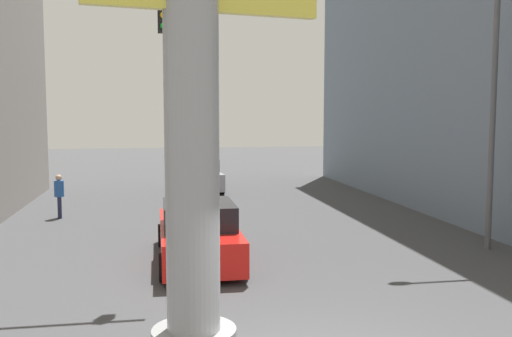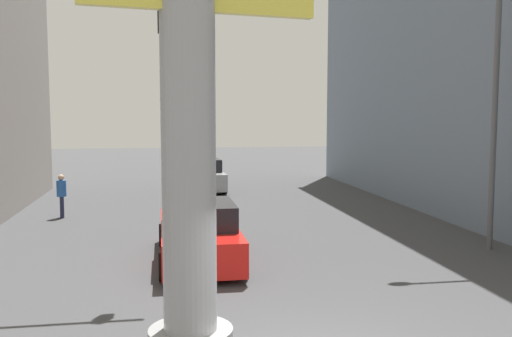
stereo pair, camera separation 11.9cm
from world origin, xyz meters
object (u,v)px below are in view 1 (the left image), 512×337
neon_sign_pole (191,5)px  car_lead (198,234)px  pedestrian_far_left (59,193)px  traffic_light_mast (16,78)px  street_lamp (480,86)px  car_far (198,175)px

neon_sign_pole → car_lead: neon_sign_pole is taller
neon_sign_pole → pedestrian_far_left: bearing=106.5°
neon_sign_pole → traffic_light_mast: neon_sign_pole is taller
neon_sign_pole → street_lamp: bearing=37.7°
pedestrian_far_left → car_far: bearing=50.8°
street_lamp → car_lead: 8.55m
traffic_light_mast → car_lead: 5.68m
neon_sign_pole → pedestrian_far_left: neon_sign_pole is taller
street_lamp → traffic_light_mast: size_ratio=1.17×
pedestrian_far_left → neon_sign_pole: bearing=-73.5°
car_far → pedestrian_far_left: pedestrian_far_left is taller
traffic_light_mast → car_lead: traffic_light_mast is taller
street_lamp → car_lead: street_lamp is taller
neon_sign_pole → car_far: (1.56, 20.10, -4.50)m
car_lead → pedestrian_far_left: bearing=122.9°
street_lamp → traffic_light_mast: street_lamp is taller
car_lead → pedestrian_far_left: (-4.47, 6.92, 0.21)m
street_lamp → traffic_light_mast: (-11.51, -1.63, -0.01)m
traffic_light_mast → neon_sign_pole: bearing=-54.8°
pedestrian_far_left → street_lamp: bearing=-30.0°
street_lamp → pedestrian_far_left: bearing=150.0°
traffic_light_mast → car_far: (4.88, 15.40, -3.77)m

